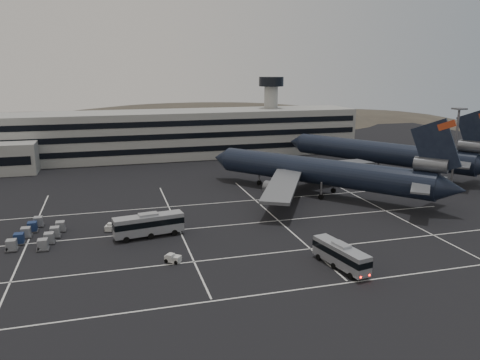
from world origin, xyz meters
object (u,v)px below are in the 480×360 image
object	(u,v)px
trijet_main	(322,171)
uld_cluster	(37,234)
tug_a	(110,227)
bus_far	(149,224)
bus_near	(341,254)

from	to	relation	value
trijet_main	uld_cluster	xyz separation A→B (m)	(-55.58, -11.90, -4.41)
uld_cluster	tug_a	bearing A→B (deg)	4.48
bus_far	uld_cluster	world-z (taller)	bus_far
bus_far	bus_near	bearing A→B (deg)	-137.49
bus_near	uld_cluster	distance (m)	47.91
bus_near	uld_cluster	world-z (taller)	bus_near
bus_near	bus_far	size ratio (longest dim) A/B	0.89
uld_cluster	bus_far	bearing A→B (deg)	-12.73
trijet_main	uld_cluster	distance (m)	57.01
bus_near	tug_a	bearing A→B (deg)	130.43
bus_far	uld_cluster	bearing A→B (deg)	68.54
bus_far	tug_a	world-z (taller)	bus_far
trijet_main	tug_a	bearing A→B (deg)	154.49
trijet_main	bus_far	distance (m)	41.43
bus_near	uld_cluster	xyz separation A→B (m)	(-41.75, 23.47, -1.11)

